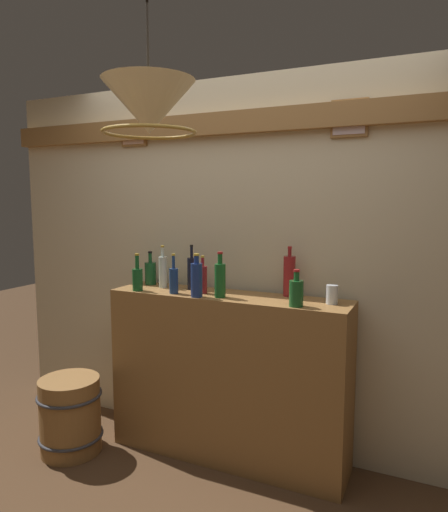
{
  "coord_description": "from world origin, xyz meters",
  "views": [
    {
      "loc": [
        1.19,
        -1.74,
        1.66
      ],
      "look_at": [
        0.0,
        0.79,
        1.32
      ],
      "focal_mm": 32.62,
      "sensor_mm": 36.0,
      "label": 1
    }
  ],
  "objects_px": {
    "liquor_bottle_sherry": "(289,276)",
    "pendant_lamp": "(149,108)",
    "liquor_bottle_port": "(203,279)",
    "liquor_bottle_rum": "(163,271)",
    "liquor_bottle_vodka": "(137,278)",
    "liquor_bottle_brandy": "(197,279)",
    "wooden_barrel": "(70,415)",
    "liquor_bottle_amaro": "(220,279)",
    "liquor_bottle_gin": "(150,273)",
    "liquor_bottle_rye": "(174,280)",
    "liquor_bottle_bourbon": "(296,292)",
    "liquor_bottle_vermouth": "(192,273)",
    "glass_tumbler_rocks": "(332,294)"
  },
  "relations": [
    {
      "from": "liquor_bottle_sherry",
      "to": "liquor_bottle_vodka",
      "type": "bearing_deg",
      "value": -164.7
    },
    {
      "from": "liquor_bottle_bourbon",
      "to": "liquor_bottle_rye",
      "type": "bearing_deg",
      "value": 178.81
    },
    {
      "from": "liquor_bottle_vodka",
      "to": "glass_tumbler_rocks",
      "type": "distance_m",
      "value": 1.24
    },
    {
      "from": "liquor_bottle_vermouth",
      "to": "liquor_bottle_amaro",
      "type": "height_order",
      "value": "liquor_bottle_vermouth"
    },
    {
      "from": "liquor_bottle_brandy",
      "to": "liquor_bottle_vermouth",
      "type": "bearing_deg",
      "value": 125.95
    },
    {
      "from": "liquor_bottle_bourbon",
      "to": "liquor_bottle_brandy",
      "type": "relative_size",
      "value": 0.78
    },
    {
      "from": "pendant_lamp",
      "to": "wooden_barrel",
      "type": "xyz_separation_m",
      "value": [
        -0.95,
        0.42,
        -1.81
      ]
    },
    {
      "from": "liquor_bottle_vermouth",
      "to": "liquor_bottle_brandy",
      "type": "height_order",
      "value": "liquor_bottle_vermouth"
    },
    {
      "from": "liquor_bottle_vermouth",
      "to": "liquor_bottle_sherry",
      "type": "height_order",
      "value": "liquor_bottle_sherry"
    },
    {
      "from": "liquor_bottle_vermouth",
      "to": "liquor_bottle_bourbon",
      "type": "xyz_separation_m",
      "value": [
        0.77,
        -0.19,
        -0.03
      ]
    },
    {
      "from": "liquor_bottle_port",
      "to": "glass_tumbler_rocks",
      "type": "bearing_deg",
      "value": 3.13
    },
    {
      "from": "liquor_bottle_rum",
      "to": "liquor_bottle_vermouth",
      "type": "bearing_deg",
      "value": 9.1
    },
    {
      "from": "liquor_bottle_brandy",
      "to": "liquor_bottle_vodka",
      "type": "bearing_deg",
      "value": 178.96
    },
    {
      "from": "liquor_bottle_port",
      "to": "liquor_bottle_rum",
      "type": "distance_m",
      "value": 0.33
    },
    {
      "from": "liquor_bottle_rum",
      "to": "liquor_bottle_gin",
      "type": "distance_m",
      "value": 0.16
    },
    {
      "from": "liquor_bottle_amaro",
      "to": "wooden_barrel",
      "type": "height_order",
      "value": "liquor_bottle_amaro"
    },
    {
      "from": "liquor_bottle_brandy",
      "to": "glass_tumbler_rocks",
      "type": "xyz_separation_m",
      "value": [
        0.79,
        0.16,
        -0.06
      ]
    },
    {
      "from": "liquor_bottle_port",
      "to": "wooden_barrel",
      "type": "height_order",
      "value": "liquor_bottle_port"
    },
    {
      "from": "liquor_bottle_amaro",
      "to": "glass_tumbler_rocks",
      "type": "height_order",
      "value": "liquor_bottle_amaro"
    },
    {
      "from": "liquor_bottle_vermouth",
      "to": "liquor_bottle_bourbon",
      "type": "height_order",
      "value": "liquor_bottle_vermouth"
    },
    {
      "from": "liquor_bottle_amaro",
      "to": "glass_tumbler_rocks",
      "type": "distance_m",
      "value": 0.67
    },
    {
      "from": "liquor_bottle_gin",
      "to": "liquor_bottle_rye",
      "type": "xyz_separation_m",
      "value": [
        0.31,
        -0.2,
        0.0
      ]
    },
    {
      "from": "liquor_bottle_vodka",
      "to": "liquor_bottle_bourbon",
      "type": "relative_size",
      "value": 1.17
    },
    {
      "from": "liquor_bottle_port",
      "to": "liquor_bottle_gin",
      "type": "distance_m",
      "value": 0.49
    },
    {
      "from": "liquor_bottle_brandy",
      "to": "wooden_barrel",
      "type": "bearing_deg",
      "value": -162.76
    },
    {
      "from": "liquor_bottle_bourbon",
      "to": "wooden_barrel",
      "type": "height_order",
      "value": "liquor_bottle_bourbon"
    },
    {
      "from": "liquor_bottle_rye",
      "to": "pendant_lamp",
      "type": "height_order",
      "value": "pendant_lamp"
    },
    {
      "from": "wooden_barrel",
      "to": "liquor_bottle_rye",
      "type": "bearing_deg",
      "value": 24.17
    },
    {
      "from": "liquor_bottle_vodka",
      "to": "liquor_bottle_rum",
      "type": "height_order",
      "value": "liquor_bottle_rum"
    },
    {
      "from": "liquor_bottle_vodka",
      "to": "liquor_bottle_amaro",
      "type": "xyz_separation_m",
      "value": [
        0.57,
        0.05,
        0.03
      ]
    },
    {
      "from": "liquor_bottle_amaro",
      "to": "liquor_bottle_sherry",
      "type": "height_order",
      "value": "liquor_bottle_sherry"
    },
    {
      "from": "liquor_bottle_vermouth",
      "to": "liquor_bottle_rum",
      "type": "xyz_separation_m",
      "value": [
        -0.2,
        -0.03,
        0.0
      ]
    },
    {
      "from": "liquor_bottle_amaro",
      "to": "liquor_bottle_gin",
      "type": "xyz_separation_m",
      "value": [
        -0.62,
        0.18,
        -0.03
      ]
    },
    {
      "from": "liquor_bottle_bourbon",
      "to": "liquor_bottle_gin",
      "type": "distance_m",
      "value": 1.13
    },
    {
      "from": "liquor_bottle_amaro",
      "to": "liquor_bottle_sherry",
      "type": "relative_size",
      "value": 0.9
    },
    {
      "from": "liquor_bottle_port",
      "to": "liquor_bottle_rum",
      "type": "relative_size",
      "value": 0.84
    },
    {
      "from": "liquor_bottle_sherry",
      "to": "pendant_lamp",
      "type": "bearing_deg",
      "value": -111.62
    },
    {
      "from": "liquor_bottle_port",
      "to": "glass_tumbler_rocks",
      "type": "xyz_separation_m",
      "value": [
        0.81,
        0.04,
        -0.04
      ]
    },
    {
      "from": "liquor_bottle_sherry",
      "to": "liquor_bottle_brandy",
      "type": "bearing_deg",
      "value": -152.07
    },
    {
      "from": "pendant_lamp",
      "to": "liquor_bottle_rye",
      "type": "bearing_deg",
      "value": 114.02
    },
    {
      "from": "liquor_bottle_rye",
      "to": "glass_tumbler_rocks",
      "type": "xyz_separation_m",
      "value": [
        0.97,
        0.13,
        -0.03
      ]
    },
    {
      "from": "liquor_bottle_sherry",
      "to": "wooden_barrel",
      "type": "relative_size",
      "value": 0.62
    },
    {
      "from": "liquor_bottle_gin",
      "to": "wooden_barrel",
      "type": "distance_m",
      "value": 1.07
    },
    {
      "from": "liquor_bottle_rye",
      "to": "pendant_lamp",
      "type": "relative_size",
      "value": 0.37
    },
    {
      "from": "liquor_bottle_sherry",
      "to": "glass_tumbler_rocks",
      "type": "bearing_deg",
      "value": -20.07
    },
    {
      "from": "liquor_bottle_port",
      "to": "liquor_bottle_vodka",
      "type": "height_order",
      "value": "liquor_bottle_vodka"
    },
    {
      "from": "liquor_bottle_brandy",
      "to": "liquor_bottle_port",
      "type": "bearing_deg",
      "value": 99.42
    },
    {
      "from": "liquor_bottle_vodka",
      "to": "liquor_bottle_brandy",
      "type": "height_order",
      "value": "liquor_bottle_brandy"
    },
    {
      "from": "liquor_bottle_bourbon",
      "to": "liquor_bottle_sherry",
      "type": "bearing_deg",
      "value": 115.26
    },
    {
      "from": "liquor_bottle_rye",
      "to": "glass_tumbler_rocks",
      "type": "relative_size",
      "value": 2.32
    }
  ]
}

